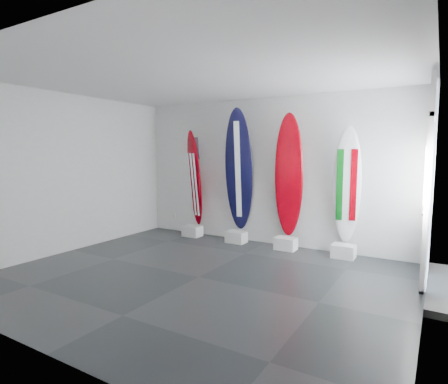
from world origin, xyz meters
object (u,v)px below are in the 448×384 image
Objects in this scene: surfboard_usa at (194,178)px; surfboard_italy at (347,186)px; surfboard_navy at (239,171)px; surfboard_swiss at (289,176)px.

surfboard_italy is (3.34, 0.00, -0.01)m from surfboard_usa.
surfboard_navy is at bearing 167.94° from surfboard_italy.
surfboard_navy is 1.07× the size of surfboard_swiss.
surfboard_usa is 1.00× the size of surfboard_italy.
surfboard_italy is (2.21, 0.00, -0.22)m from surfboard_navy.
surfboard_usa is 1.16m from surfboard_navy.
surfboard_swiss reaches higher than surfboard_italy.
surfboard_usa reaches higher than surfboard_italy.
surfboard_swiss is (2.24, 0.00, 0.13)m from surfboard_usa.
surfboard_swiss is 1.11m from surfboard_italy.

